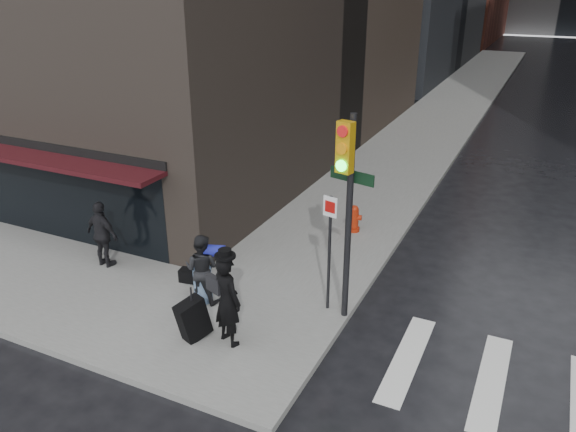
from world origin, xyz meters
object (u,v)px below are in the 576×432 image
at_px(man_greycoat, 102,235).
at_px(fire_hydrant, 354,220).
at_px(man_jeans, 202,268).
at_px(traffic_light, 345,193).
at_px(man_overcoat, 220,303).

height_order(man_greycoat, fire_hydrant, man_greycoat).
distance_m(man_jeans, man_greycoat, 3.21).
relative_size(traffic_light, fire_hydrant, 5.61).
bearing_deg(fire_hydrant, traffic_light, -74.37).
xyz_separation_m(man_jeans, fire_hydrant, (1.85, 5.08, -0.47)).
xyz_separation_m(man_overcoat, man_jeans, (-1.20, 1.15, -0.07)).
relative_size(man_greycoat, fire_hydrant, 2.18).
distance_m(man_greycoat, fire_hydrant, 6.93).
bearing_deg(man_greycoat, man_overcoat, 167.77).
bearing_deg(man_greycoat, man_jeans, -179.60).
bearing_deg(fire_hydrant, man_overcoat, -95.95).
bearing_deg(traffic_light, man_jeans, -153.68).
distance_m(man_jeans, fire_hydrant, 5.42).
height_order(man_overcoat, fire_hydrant, man_overcoat).
xyz_separation_m(man_overcoat, traffic_light, (1.87, 1.88, 1.99)).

